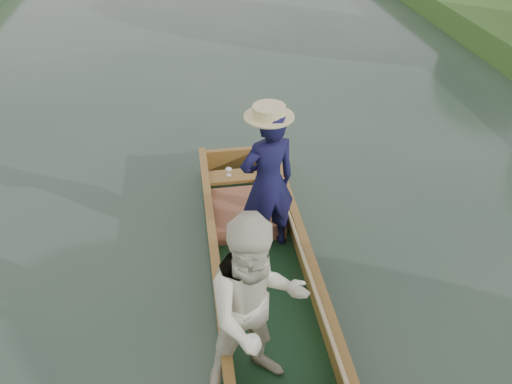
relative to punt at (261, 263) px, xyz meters
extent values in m
plane|color=#283D30|center=(0.08, 0.26, -0.70)|extent=(120.00, 120.00, 0.00)
cube|color=#133219|center=(0.08, 0.26, -0.66)|extent=(1.10, 5.00, 0.08)
cube|color=olive|center=(-0.43, 0.26, -0.46)|extent=(0.08, 5.00, 0.32)
cube|color=olive|center=(0.59, 0.26, -0.46)|extent=(0.08, 5.00, 0.32)
cube|color=olive|center=(0.08, 2.72, -0.46)|extent=(1.10, 0.08, 0.32)
cube|color=olive|center=(-0.43, 0.26, -0.28)|extent=(0.10, 5.00, 0.04)
cube|color=olive|center=(0.59, 0.26, -0.28)|extent=(0.10, 5.00, 0.04)
cube|color=olive|center=(0.08, 2.16, -0.40)|extent=(0.94, 0.30, 0.05)
imported|color=#131238|center=(0.23, 0.95, 0.28)|extent=(0.75, 0.60, 1.81)
cylinder|color=beige|center=(0.23, 0.95, 1.14)|extent=(0.52, 0.52, 0.12)
imported|color=beige|center=(-0.17, -0.84, 0.31)|extent=(1.03, 0.88, 1.86)
cube|color=maroon|center=(0.05, 1.46, -0.51)|extent=(0.85, 0.90, 0.22)
sphere|color=tan|center=(0.35, 1.36, -0.29)|extent=(0.21, 0.21, 0.21)
sphere|color=tan|center=(0.35, 1.35, -0.13)|extent=(0.16, 0.16, 0.16)
sphere|color=tan|center=(0.29, 1.35, -0.06)|extent=(0.06, 0.06, 0.06)
sphere|color=tan|center=(0.40, 1.35, -0.06)|extent=(0.06, 0.06, 0.06)
sphere|color=tan|center=(0.35, 1.29, -0.15)|extent=(0.06, 0.06, 0.06)
sphere|color=tan|center=(0.25, 1.34, -0.26)|extent=(0.07, 0.07, 0.07)
sphere|color=tan|center=(0.44, 1.34, -0.26)|extent=(0.07, 0.07, 0.07)
sphere|color=tan|center=(0.29, 1.33, -0.38)|extent=(0.08, 0.08, 0.08)
sphere|color=tan|center=(0.40, 1.33, -0.38)|extent=(0.08, 0.08, 0.08)
cylinder|color=silver|center=(-0.11, 2.16, -0.37)|extent=(0.07, 0.07, 0.01)
cylinder|color=silver|center=(-0.11, 2.16, -0.33)|extent=(0.01, 0.01, 0.08)
ellipsoid|color=silver|center=(-0.11, 2.16, -0.28)|extent=(0.09, 0.09, 0.05)
cylinder|color=tan|center=(0.51, 0.10, -0.24)|extent=(0.04, 4.59, 0.20)
camera|label=1|loc=(-0.57, -3.53, 3.45)|focal=35.00mm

